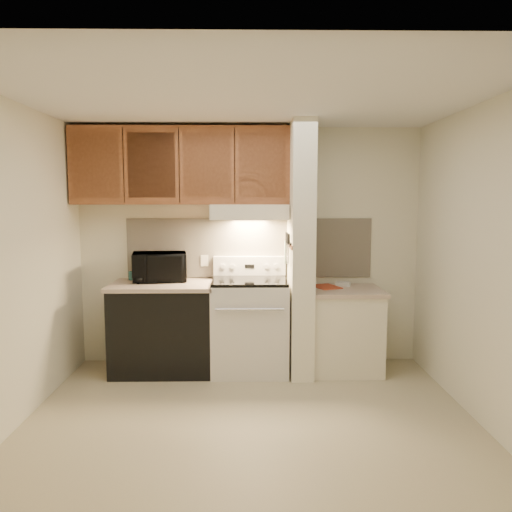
{
  "coord_description": "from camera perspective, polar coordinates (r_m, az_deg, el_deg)",
  "views": [
    {
      "loc": [
        -0.02,
        -3.81,
        1.75
      ],
      "look_at": [
        0.06,
        0.75,
        1.23
      ],
      "focal_mm": 35.0,
      "sensor_mm": 36.0,
      "label": 1
    }
  ],
  "objects": [
    {
      "name": "left_countertop",
      "position": [
        5.12,
        -10.65,
        -3.3
      ],
      "size": [
        1.04,
        0.67,
        0.04
      ],
      "primitive_type": "cube",
      "color": "#C4AB96",
      "rests_on": "dishwasher_front"
    },
    {
      "name": "teal_jar",
      "position": [
        5.39,
        -13.94,
        -2.19
      ],
      "size": [
        0.11,
        0.11,
        0.09
      ],
      "primitive_type": "cylinder",
      "rotation": [
        0.0,
        0.0,
        0.4
      ],
      "color": "#24565C",
      "rests_on": "left_countertop"
    },
    {
      "name": "knife_blade_c",
      "position": [
        4.94,
        3.63,
        0.07
      ],
      "size": [
        0.01,
        0.04,
        0.2
      ],
      "primitive_type": "cube",
      "color": "silver",
      "rests_on": "knife_strip"
    },
    {
      "name": "partition_pillar",
      "position": [
        5.01,
        5.1,
        0.73
      ],
      "size": [
        0.22,
        0.7,
        2.5
      ],
      "primitive_type": "cube",
      "color": "white",
      "rests_on": "floor"
    },
    {
      "name": "wall_back",
      "position": [
        5.33,
        -0.75,
        1.1
      ],
      "size": [
        3.6,
        2.5,
        0.02
      ],
      "primitive_type": "cube",
      "rotation": [
        1.57,
        0.0,
        0.0
      ],
      "color": "silver",
      "rests_on": "floor"
    },
    {
      "name": "right_countertop",
      "position": [
        5.14,
        10.17,
        -3.94
      ],
      "size": [
        0.74,
        0.64,
        0.04
      ],
      "primitive_type": "cube",
      "color": "#C4AB96",
      "rests_on": "right_cab_base"
    },
    {
      "name": "cab_gap_a",
      "position": [
        5.13,
        -14.91,
        10.01
      ],
      "size": [
        0.01,
        0.01,
        0.73
      ],
      "primitive_type": "cube",
      "color": "black",
      "rests_on": "upper_cabinets"
    },
    {
      "name": "range_knob_right_inner",
      "position": [
        5.25,
        1.22,
        -1.18
      ],
      "size": [
        0.05,
        0.02,
        0.05
      ],
      "primitive_type": "cylinder",
      "rotation": [
        1.57,
        0.0,
        0.0
      ],
      "color": "silver",
      "rests_on": "range_backguard"
    },
    {
      "name": "range_knob_left_inner",
      "position": [
        5.25,
        -2.71,
        -1.18
      ],
      "size": [
        0.05,
        0.02,
        0.05
      ],
      "primitive_type": "cylinder",
      "rotation": [
        1.57,
        0.0,
        0.0
      ],
      "color": "silver",
      "rests_on": "range_backguard"
    },
    {
      "name": "oven_window",
      "position": [
        4.81,
        -0.72,
        -8.58
      ],
      "size": [
        0.5,
        0.01,
        0.3
      ],
      "primitive_type": "cube",
      "color": "black",
      "rests_on": "range_body"
    },
    {
      "name": "knife_handle_c",
      "position": [
        4.95,
        3.62,
        2.07
      ],
      "size": [
        0.02,
        0.02,
        0.1
      ],
      "primitive_type": "cylinder",
      "color": "black",
      "rests_on": "knife_strip"
    },
    {
      "name": "knife_blade_d",
      "position": [
        5.03,
        3.54,
        0.42
      ],
      "size": [
        0.01,
        0.04,
        0.16
      ],
      "primitive_type": "cube",
      "color": "silver",
      "rests_on": "knife_strip"
    },
    {
      "name": "cab_door_d",
      "position": [
        4.98,
        0.73,
        10.33
      ],
      "size": [
        0.46,
        0.01,
        0.63
      ],
      "primitive_type": "cube",
      "color": "#945430",
      "rests_on": "upper_cabinets"
    },
    {
      "name": "range_display",
      "position": [
        5.25,
        -0.75,
        -1.18
      ],
      "size": [
        0.1,
        0.01,
        0.04
      ],
      "primitive_type": "cube",
      "color": "black",
      "rests_on": "range_backguard"
    },
    {
      "name": "dishwasher_front",
      "position": [
        5.22,
        -10.54,
        -8.23
      ],
      "size": [
        1.0,
        0.63,
        0.87
      ],
      "primitive_type": "cube",
      "color": "black",
      "rests_on": "floor"
    },
    {
      "name": "cab_door_c",
      "position": [
        5.0,
        -5.63,
        10.29
      ],
      "size": [
        0.46,
        0.01,
        0.63
      ],
      "primitive_type": "cube",
      "color": "#945430",
      "rests_on": "upper_cabinets"
    },
    {
      "name": "knife_handle_b",
      "position": [
        4.85,
        3.71,
        1.98
      ],
      "size": [
        0.02,
        0.02,
        0.1
      ],
      "primitive_type": "cylinder",
      "color": "black",
      "rests_on": "knife_strip"
    },
    {
      "name": "hood_lip",
      "position": [
        4.88,
        -0.74,
        4.48
      ],
      "size": [
        0.78,
        0.04,
        0.06
      ],
      "primitive_type": "cube",
      "color": "#ECE4C9",
      "rests_on": "range_hood"
    },
    {
      "name": "knife_handle_e",
      "position": [
        5.09,
        3.49,
        2.19
      ],
      "size": [
        0.02,
        0.02,
        0.1
      ],
      "primitive_type": "cylinder",
      "color": "black",
      "rests_on": "knife_strip"
    },
    {
      "name": "range_body",
      "position": [
        5.13,
        -0.73,
        -8.09
      ],
      "size": [
        0.76,
        0.65,
        0.92
      ],
      "primitive_type": "cube",
      "color": "silver",
      "rests_on": "floor"
    },
    {
      "name": "ceiling",
      "position": [
        3.88,
        -0.71,
        17.61
      ],
      "size": [
        3.6,
        3.6,
        0.0
      ],
      "primitive_type": "plane",
      "rotation": [
        3.14,
        0.0,
        0.0
      ],
      "color": "white",
      "rests_on": "wall_back"
    },
    {
      "name": "knife_handle_d",
      "position": [
        5.03,
        3.54,
        2.14
      ],
      "size": [
        0.02,
        0.02,
        0.1
      ],
      "primitive_type": "cylinder",
      "color": "black",
      "rests_on": "knife_strip"
    },
    {
      "name": "knife_blade_b",
      "position": [
        4.88,
        3.69,
        0.11
      ],
      "size": [
        0.01,
        0.04,
        0.18
      ],
      "primitive_type": "cube",
      "color": "silver",
      "rests_on": "knife_strip"
    },
    {
      "name": "knife_strip",
      "position": [
        4.94,
        3.76,
        1.47
      ],
      "size": [
        0.02,
        0.42,
        0.04
      ],
      "primitive_type": "cube",
      "color": "black",
      "rests_on": "partition_pillar"
    },
    {
      "name": "cab_door_a",
      "position": [
        5.2,
        -17.86,
        9.87
      ],
      "size": [
        0.46,
        0.01,
        0.63
      ],
      "primitive_type": "cube",
      "color": "#945430",
      "rests_on": "upper_cabinets"
    },
    {
      "name": "knife_blade_e",
      "position": [
        5.11,
        3.48,
        0.4
      ],
      "size": [
        0.01,
        0.04,
        0.18
      ],
      "primitive_type": "cube",
      "color": "silver",
      "rests_on": "knife_strip"
    },
    {
      "name": "oven_mitt",
      "position": [
        5.17,
        3.45,
        0.46
      ],
      "size": [
        0.03,
        0.1,
        0.23
      ],
      "primitive_type": "cube",
      "color": "gray",
      "rests_on": "partition_pillar"
    },
    {
      "name": "microwave",
      "position": [
        5.24,
        -10.97,
        -1.21
      ],
      "size": [
        0.59,
        0.45,
        0.3
      ],
      "primitive_type": "imported",
      "rotation": [
        0.0,
        0.0,
        0.17
      ],
      "color": "black",
      "rests_on": "left_countertop"
    },
    {
      "name": "cooktop",
      "position": [
        5.03,
        -0.74,
        -2.85
      ],
      "size": [
        0.74,
        0.64,
        0.03
      ],
      "primitive_type": "cube",
      "color": "black",
      "rests_on": "range_body"
    },
    {
      "name": "range_backguard",
      "position": [
        5.29,
        -0.75,
        -1.12
      ],
      "size": [
        0.76,
        0.08,
        0.2
      ],
      "primitive_type": "cube",
      "color": "silver",
      "rests_on": "range_body"
    },
    {
      "name": "range_knob_right_outer",
      "position": [
        5.26,
        2.31,
        -1.17
      ],
      "size": [
        0.05,
        0.02,
        0.05
      ],
      "primitive_type": "cylinder",
      "rotation": [
        1.57,
        0.0,
        0.0
      ],
      "color": "silver",
      "rests_on": "range_backguard"
    },
    {
      "name": "wall_right",
      "position": [
        4.25,
        24.39,
        -0.88
      ],
      "size": [
        0.02,
        3.0,
        2.5
      ],
      "primitive_type": "cube",
      "color": "silver",
      "rests_on": "floor"
    },
    {
      "name": "wall_left",
      "position": [
        4.23,
        -25.85,
        -0.97
      ],
      "size": [
        0.02,
        3.0,
        2.5
      ],
      "primitive_type": "cube",
      "color": "silver",
      "rests_on": "floor"
    },
    {
      "name": "cab_door_b",
      "position": [
        5.07,
        -11.87,
        10.13
      ],
      "size": [
        0.46,
        0.01,
        0.63
      ],
      "primitive_type": "cube",
      "color": "#945430",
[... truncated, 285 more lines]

